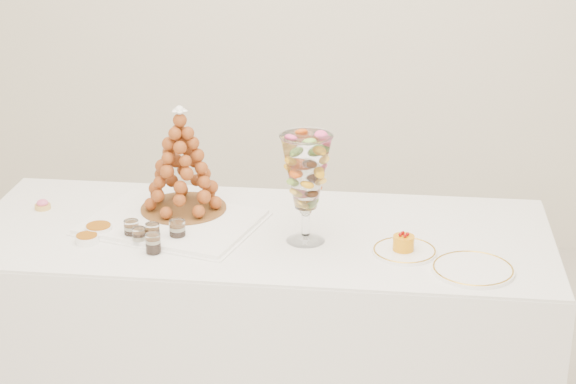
# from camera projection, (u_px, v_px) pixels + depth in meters

# --- Properties ---
(buffet_table) EXTENTS (2.08, 0.87, 0.78)m
(buffet_table) POSITION_uv_depth(u_px,v_px,m) (261.00, 328.00, 3.55)
(buffet_table) COLOR white
(buffet_table) RESTS_ON ground
(lace_tray) EXTENTS (0.66, 0.56, 0.02)m
(lace_tray) POSITION_uv_depth(u_px,v_px,m) (172.00, 222.00, 3.45)
(lace_tray) COLOR white
(lace_tray) RESTS_ON buffet_table
(macaron_vase) EXTENTS (0.17, 0.17, 0.38)m
(macaron_vase) POSITION_uv_depth(u_px,v_px,m) (306.00, 173.00, 3.23)
(macaron_vase) COLOR white
(macaron_vase) RESTS_ON buffet_table
(cake_plate) EXTENTS (0.22, 0.22, 0.01)m
(cake_plate) POSITION_uv_depth(u_px,v_px,m) (404.00, 251.00, 3.23)
(cake_plate) COLOR white
(cake_plate) RESTS_ON buffet_table
(spare_plate) EXTENTS (0.27, 0.27, 0.01)m
(spare_plate) POSITION_uv_depth(u_px,v_px,m) (473.00, 270.00, 3.10)
(spare_plate) COLOR white
(spare_plate) RESTS_ON buffet_table
(pink_tart) EXTENTS (0.06, 0.06, 0.04)m
(pink_tart) POSITION_uv_depth(u_px,v_px,m) (43.00, 205.00, 3.58)
(pink_tart) COLOR tan
(pink_tart) RESTS_ON buffet_table
(verrine_a) EXTENTS (0.06, 0.06, 0.07)m
(verrine_a) POSITION_uv_depth(u_px,v_px,m) (132.00, 230.00, 3.32)
(verrine_a) COLOR white
(verrine_a) RESTS_ON buffet_table
(verrine_b) EXTENTS (0.06, 0.06, 0.07)m
(verrine_b) POSITION_uv_depth(u_px,v_px,m) (153.00, 233.00, 3.30)
(verrine_b) COLOR white
(verrine_b) RESTS_ON buffet_table
(verrine_c) EXTENTS (0.07, 0.07, 0.08)m
(verrine_c) POSITION_uv_depth(u_px,v_px,m) (177.00, 231.00, 3.31)
(verrine_c) COLOR white
(verrine_c) RESTS_ON buffet_table
(verrine_d) EXTENTS (0.05, 0.05, 0.06)m
(verrine_d) POSITION_uv_depth(u_px,v_px,m) (139.00, 236.00, 3.28)
(verrine_d) COLOR white
(verrine_d) RESTS_ON buffet_table
(verrine_e) EXTENTS (0.06, 0.06, 0.07)m
(verrine_e) POSITION_uv_depth(u_px,v_px,m) (153.00, 243.00, 3.22)
(verrine_e) COLOR white
(verrine_e) RESTS_ON buffet_table
(ramekin_back) EXTENTS (0.10, 0.10, 0.03)m
(ramekin_back) POSITION_uv_depth(u_px,v_px,m) (99.00, 230.00, 3.37)
(ramekin_back) COLOR white
(ramekin_back) RESTS_ON buffet_table
(ramekin_front) EXTENTS (0.08, 0.08, 0.03)m
(ramekin_front) POSITION_uv_depth(u_px,v_px,m) (87.00, 239.00, 3.30)
(ramekin_front) COLOR white
(ramekin_front) RESTS_ON buffet_table
(croquembouche) EXTENTS (0.32, 0.32, 0.39)m
(croquembouche) POSITION_uv_depth(u_px,v_px,m) (182.00, 160.00, 3.47)
(croquembouche) COLOR brown
(croquembouche) RESTS_ON lace_tray
(mousse_cake) EXTENTS (0.07, 0.07, 0.06)m
(mousse_cake) POSITION_uv_depth(u_px,v_px,m) (404.00, 243.00, 3.22)
(mousse_cake) COLOR orange
(mousse_cake) RESTS_ON cake_plate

